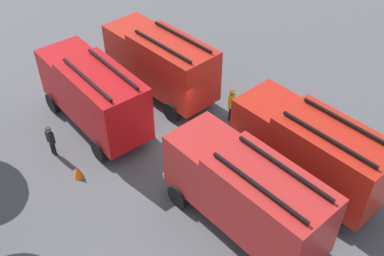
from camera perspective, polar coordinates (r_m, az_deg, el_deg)
ground_plane at (r=22.62m, az=-0.00°, el=-2.71°), size 49.13×49.13×0.00m
fire_truck_0 at (r=20.16m, az=14.53°, el=-2.48°), size 7.35×3.16×3.88m
fire_truck_1 at (r=25.18m, az=-3.99°, el=8.37°), size 7.30×3.02×3.88m
fire_truck_2 at (r=17.91m, az=6.74°, el=-7.92°), size 7.36×3.18×3.88m
fire_truck_3 at (r=23.22m, az=-12.32°, el=4.37°), size 7.43×3.40×3.88m
firefighter_0 at (r=22.83m, az=-17.29°, el=-1.42°), size 0.43×0.26×1.62m
firefighter_1 at (r=23.73m, az=8.96°, el=2.03°), size 0.48×0.41×1.65m
firefighter_2 at (r=22.67m, az=5.31°, el=0.35°), size 0.45×0.30×1.68m
firefighter_3 at (r=23.89m, az=4.97°, el=3.08°), size 0.36×0.47×1.83m
firefighter_4 at (r=24.23m, az=10.29°, el=2.87°), size 0.43×0.28×1.71m
traffic_cone_0 at (r=24.35m, az=13.06°, el=0.59°), size 0.39×0.39×0.56m
traffic_cone_1 at (r=21.72m, az=-14.14°, el=-5.34°), size 0.46×0.46×0.65m
traffic_cone_2 at (r=23.61m, az=2.73°, el=0.50°), size 0.47×0.47×0.67m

